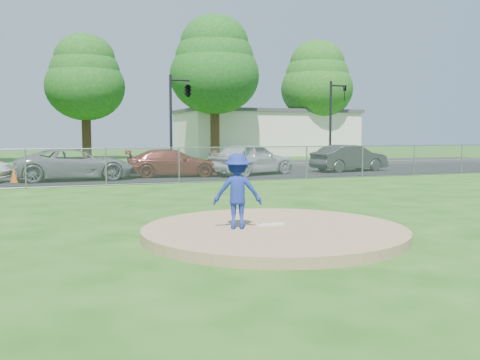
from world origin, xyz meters
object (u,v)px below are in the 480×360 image
Objects in this scene: traffic_cone at (15,173)px; parked_car_gray at (76,164)px; traffic_signal_right at (334,114)px; parked_car_pearl at (251,159)px; tree_right at (215,64)px; traffic_signal_center at (186,92)px; tree_far_right at (317,80)px; pitcher at (237,191)px; parked_car_charcoal at (349,158)px; tree_center at (85,77)px; parked_car_darkred at (173,163)px; commercial_building at (265,132)px.

parked_car_gray is at bearing 6.89° from traffic_cone.
traffic_signal_right reaches higher than parked_car_pearl.
traffic_signal_center is (-5.03, -10.00, -3.04)m from tree_right.
tree_right is 2.08× the size of traffic_signal_center.
tree_far_right is at bearing -59.63° from parked_car_pearl.
traffic_signal_center is (-16.03, -13.00, -2.45)m from tree_far_right.
tree_right reaches higher than pitcher.
tree_right is 2.63× the size of parked_car_charcoal.
pitcher is 0.29× the size of parked_car_gray.
tree_center reaches higher than traffic_signal_center.
tree_far_right reaches higher than pitcher.
parked_car_darkred is 1.03× the size of parked_car_charcoal.
parked_car_gray is (-2.22, 14.99, -0.23)m from pitcher.
parked_car_gray is 1.13× the size of parked_car_darkred.
tree_far_right is at bearing 38.41° from traffic_cone.
tree_far_right is at bearing 15.26° from tree_right.
pitcher reaches higher than parked_car_gray.
tree_center is at bearing -6.74° from parked_car_gray.
traffic_cone is at bearing -142.68° from traffic_signal_center.
tree_right reaches higher than traffic_signal_right.
parked_car_gray is 1.09× the size of parked_car_pearl.
traffic_cone is at bearing -103.15° from tree_center.
pitcher is (-16.76, -37.89, -1.21)m from commercial_building.
tree_far_right is 14.69m from traffic_signal_right.
parked_car_charcoal is at bearing -113.59° from tree_far_right.
tree_far_right reaches higher than parked_car_pearl.
commercial_building is 16.14m from traffic_signal_right.
commercial_building is 10.73m from tree_right.
parked_car_pearl is (-10.49, -22.87, -1.34)m from commercial_building.
tree_far_right is at bearing 39.04° from traffic_signal_center.
pitcher is at bearing -72.16° from traffic_cone.
tree_center reaches higher than commercial_building.
parked_car_pearl is (6.51, -18.87, -5.65)m from tree_center.
parked_car_pearl is at bearing 85.39° from parked_car_charcoal.
tree_right reaches higher than parked_car_darkred.
tree_center is 2.16× the size of parked_car_darkred.
parked_car_pearl is (3.96, -0.30, 0.15)m from parked_car_darkred.
traffic_signal_right is 1.09× the size of parked_car_gray.
tree_center is 1.76× the size of traffic_signal_right.
tree_right is 14.49× the size of traffic_cone.
commercial_building is 2.93× the size of traffic_signal_right.
traffic_signal_right is at bearing -104.50° from pitcher.
traffic_signal_right is at bearing -113.91° from tree_far_right.
tree_right is 23.63m from traffic_cone.
parked_car_darkred is (-12.69, -6.56, -2.69)m from traffic_signal_right.
parked_car_pearl is at bearing -92.75° from pitcher.
tree_far_right reaches higher than parked_car_charcoal.
traffic_signal_right reaches higher than traffic_cone.
traffic_signal_right reaches higher than parked_car_darkred.
pitcher reaches higher than parked_car_pearl.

